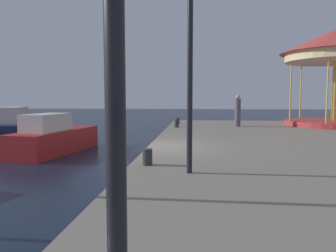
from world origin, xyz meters
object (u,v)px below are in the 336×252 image
Objects in this scene: bollard_center at (177,124)px; person_by_the_water at (238,112)px; bollard_north at (178,121)px; lamp_post_mid_promenade at (190,42)px; motorboat_red at (54,138)px; bollard_south at (147,157)px; carousel at (336,54)px; motorboat_navy at (13,128)px.

bollard_center is 0.22× the size of person_by_the_water.
person_by_the_water reaches higher than bollard_north.
lamp_post_mid_promenade is 11.22m from bollard_center.
motorboat_red is 12.81× the size of bollard_south.
bollard_south is (-0.08, -10.14, 0.00)m from bollard_center.
person_by_the_water is (-5.69, -1.01, -3.32)m from carousel.
carousel is 15.22m from lamp_post_mid_promenade.
bollard_south is (-1.03, 0.74, -2.60)m from lamp_post_mid_promenade.
bollard_center is (9.51, 0.08, 0.29)m from motorboat_navy.
bollard_north is at bearing 91.82° from bollard_center.
person_by_the_water is (8.63, 5.03, 0.98)m from motorboat_red.
lamp_post_mid_promenade is at bearing -45.89° from motorboat_navy.
bollard_center is at bearing -88.18° from bollard_north.
bollard_center is at bearing -168.30° from carousel.
carousel reaches higher than person_by_the_water.
motorboat_red is at bearing -43.24° from motorboat_navy.
carousel is at bearing 57.37° from lamp_post_mid_promenade.
motorboat_red is at bearing -157.13° from carousel.
motorboat_red is 7.88m from bollard_south.
bollard_south is at bearing -127.44° from carousel.
motorboat_navy reaches higher than motorboat_red.
carousel is 10.02m from bollard_north.
person_by_the_water is (3.51, -1.26, 0.65)m from bollard_north.
motorboat_navy is 0.84× the size of carousel.
carousel is 1.55× the size of lamp_post_mid_promenade.
lamp_post_mid_promenade is (6.14, -6.73, 2.93)m from motorboat_red.
bollard_center is 1.00× the size of bollard_south.
carousel is 10.13m from bollard_center.
bollard_south is at bearing 144.56° from lamp_post_mid_promenade.
motorboat_red is 0.97× the size of motorboat_navy.
bollard_center is at bearing 95.01° from lamp_post_mid_promenade.
carousel is at bearing 6.04° from motorboat_navy.
bollard_south is 0.22× the size of person_by_the_water.
motorboat_navy is at bearing -166.74° from bollard_north.
carousel is 15.66m from bollard_south.
motorboat_navy is 1.30× the size of lamp_post_mid_promenade.
motorboat_navy is 13.02m from person_by_the_water.
motorboat_navy is 13.24× the size of bollard_center.
lamp_post_mid_promenade is at bearing -35.44° from bollard_south.
carousel reaches higher than bollard_north.
person_by_the_water reaches higher than bollard_south.
bollard_north is at bearing 160.25° from person_by_the_water.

